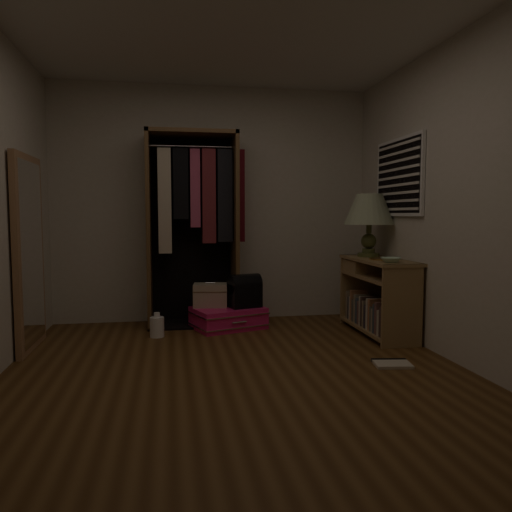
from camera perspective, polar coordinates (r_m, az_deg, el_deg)
name	(u,v)px	position (r m, az deg, el deg)	size (l,w,h in m)	color
ground	(238,373)	(3.83, -2.05, -13.27)	(4.00, 4.00, 0.00)	#523317
room_walls	(247,171)	(3.71, -1.04, 9.63)	(3.52, 4.02, 2.60)	beige
console_bookshelf	(376,294)	(5.13, 13.57, -4.27)	(0.42, 1.12, 0.75)	#967548
open_wardrobe	(196,211)	(5.38, -6.84, 5.07)	(1.03, 0.50, 2.05)	brown
floor_mirror	(29,253)	(4.78, -24.51, 0.31)	(0.06, 0.80, 1.70)	#A3744F
pink_suitcase	(228,318)	(5.26, -3.20, -7.04)	(0.85, 0.72, 0.22)	#E31B69
train_case	(210,295)	(5.29, -5.23, -4.45)	(0.38, 0.29, 0.26)	tan
black_bag	(245,290)	(5.22, -1.31, -3.92)	(0.37, 0.29, 0.35)	black
table_lamp	(369,211)	(5.28, 12.81, 5.06)	(0.54, 0.54, 0.65)	#454E26
brass_tray	(383,259)	(4.98, 14.26, -0.32)	(0.26, 0.26, 0.01)	#AD8242
ceramic_bowl	(391,260)	(4.70, 15.15, -0.44)	(0.19, 0.19, 0.05)	#B5DABA
white_jug	(157,327)	(4.98, -11.24, -7.91)	(0.17, 0.17, 0.24)	white
floor_book	(391,363)	(4.17, 15.23, -11.74)	(0.31, 0.26, 0.03)	beige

